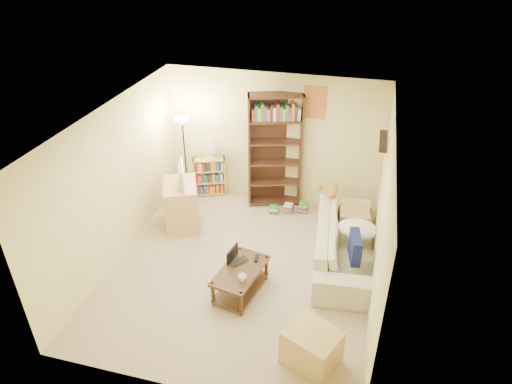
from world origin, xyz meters
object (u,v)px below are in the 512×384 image
at_px(short_bookshelf, 210,176).
at_px(mug, 242,278).
at_px(tabby_cat, 330,189).
at_px(coffee_table, 241,277).
at_px(laptop, 241,263).
at_px(end_cabinet, 312,348).
at_px(side_table, 353,224).
at_px(desk_fan, 209,149).
at_px(sofa, 345,243).
at_px(tv_stand, 181,205).
at_px(floor_lamp, 183,137).
at_px(tall_bookshelf, 275,149).
at_px(television, 178,175).

bearing_deg(short_bookshelf, mug, -82.67).
bearing_deg(tabby_cat, coffee_table, -117.02).
xyz_separation_m(laptop, end_cabinet, (1.22, -1.12, -0.17)).
bearing_deg(side_table, tabby_cat, 154.84).
bearing_deg(coffee_table, desk_fan, 129.05).
relative_size(sofa, tv_stand, 2.86).
height_order(laptop, floor_lamp, floor_lamp).
xyz_separation_m(tabby_cat, desk_fan, (-2.35, 0.52, 0.25)).
bearing_deg(floor_lamp, end_cabinet, -47.65).
xyz_separation_m(mug, short_bookshelf, (-1.47, 2.79, -0.08)).
height_order(tabby_cat, end_cabinet, tabby_cat).
xyz_separation_m(laptop, side_table, (1.52, 1.65, -0.15)).
xyz_separation_m(tv_stand, side_table, (2.98, 0.38, -0.14)).
distance_m(sofa, tabby_cat, 1.04).
xyz_separation_m(mug, tall_bookshelf, (-0.17, 2.79, 0.67)).
height_order(television, side_table, television).
bearing_deg(short_bookshelf, coffee_table, -82.27).
bearing_deg(coffee_table, tabby_cat, 74.14).
relative_size(laptop, tall_bookshelf, 0.15).
relative_size(coffee_table, tall_bookshelf, 0.48).
bearing_deg(laptop, desk_fan, 63.91).
height_order(coffee_table, desk_fan, desk_fan).
distance_m(sofa, tv_stand, 2.91).
xyz_separation_m(laptop, desk_fan, (-1.30, 2.38, 0.59)).
bearing_deg(television, coffee_table, -156.98).
relative_size(laptop, tv_stand, 0.40).
xyz_separation_m(television, short_bookshelf, (0.11, 1.16, -0.63)).
bearing_deg(laptop, tabby_cat, 5.85).
xyz_separation_m(television, desk_fan, (0.16, 1.12, -0.01)).
distance_m(television, short_bookshelf, 1.33).
height_order(coffee_table, end_cabinet, end_cabinet).
bearing_deg(tall_bookshelf, end_cabinet, -87.80).
bearing_deg(laptop, end_cabinet, -97.30).
distance_m(tall_bookshelf, end_cabinet, 3.87).
relative_size(mug, tv_stand, 0.16).
xyz_separation_m(television, side_table, (2.98, 0.38, -0.74)).
xyz_separation_m(tabby_cat, laptop, (-1.05, -1.87, -0.34)).
bearing_deg(side_table, mug, -124.76).
distance_m(coffee_table, television, 2.18).
xyz_separation_m(mug, side_table, (1.39, 2.01, -0.19)).
bearing_deg(television, side_table, -106.45).
distance_m(tall_bookshelf, side_table, 1.95).
relative_size(mug, end_cabinet, 0.21).
bearing_deg(laptop, floor_lamp, 74.39).
distance_m(tabby_cat, laptop, 2.17).
bearing_deg(desk_fan, tall_bookshelf, 1.91).
height_order(desk_fan, end_cabinet, desk_fan).
relative_size(mug, tall_bookshelf, 0.06).
height_order(floor_lamp, side_table, floor_lamp).
relative_size(mug, side_table, 0.24).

